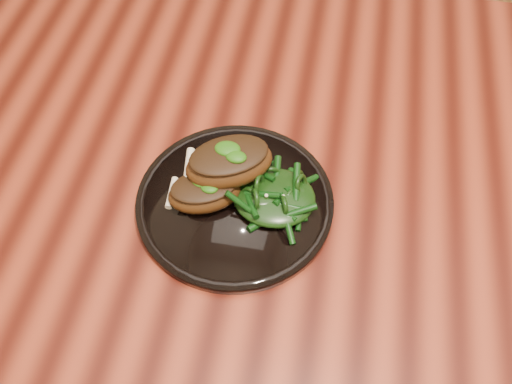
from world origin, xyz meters
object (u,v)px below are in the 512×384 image
lamb_chop_front (204,191)px  greens_heap (274,194)px  plate (235,202)px  desk (439,205)px

lamb_chop_front → greens_heap: bearing=8.9°
greens_heap → plate: bearing=-174.8°
plate → lamb_chop_front: (-0.04, -0.01, 0.03)m
plate → greens_heap: size_ratio=2.40×
desk → plate: plate is taller
greens_heap → lamb_chop_front: bearing=-171.1°
desk → plate: size_ratio=6.22×
desk → lamb_chop_front: size_ratio=14.61×
lamb_chop_front → greens_heap: size_ratio=1.02×
greens_heap → desk: bearing=23.7°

